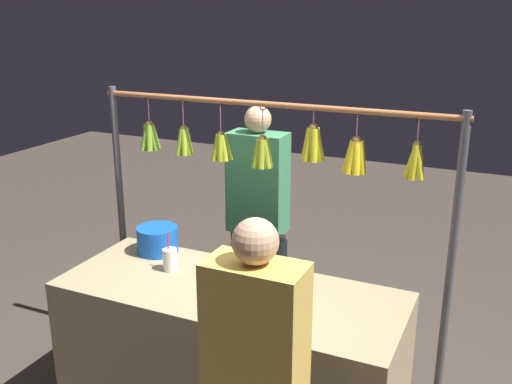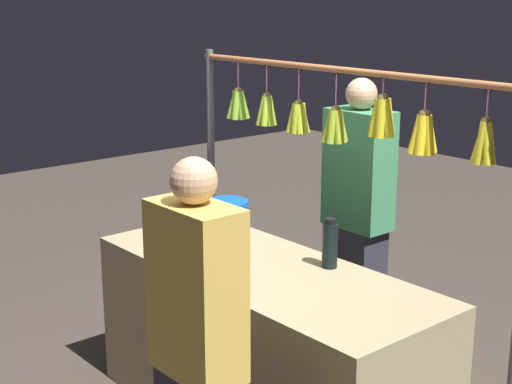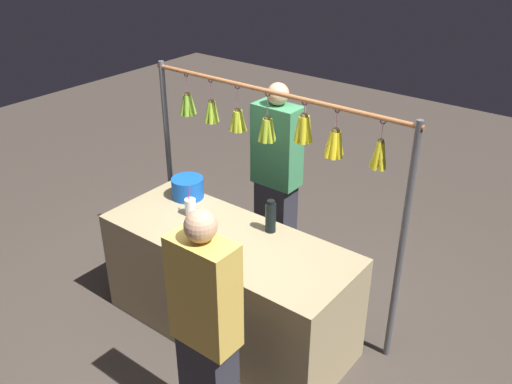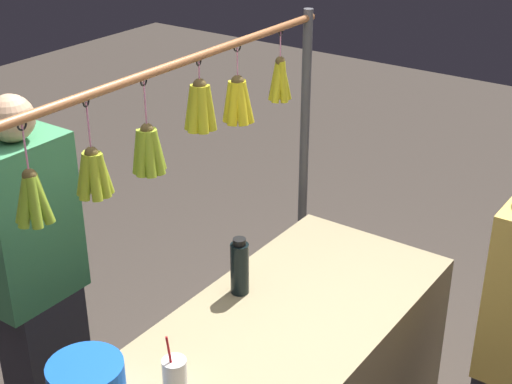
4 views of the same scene
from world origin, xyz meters
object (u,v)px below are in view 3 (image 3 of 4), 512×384
blue_bucket (188,188)px  drink_cup (190,207)px  vendor_person (276,180)px  customer_person (207,335)px  water_bottle (271,217)px

blue_bucket → drink_cup: bearing=138.1°
vendor_person → customer_person: 1.84m
customer_person → drink_cup: bearing=-42.4°
drink_cup → customer_person: size_ratio=0.14×
vendor_person → customer_person: size_ratio=1.06×
blue_bucket → vendor_person: vendor_person is taller
drink_cup → vendor_person: vendor_person is taller
vendor_person → drink_cup: bearing=80.4°
water_bottle → blue_bucket: size_ratio=0.99×
blue_bucket → water_bottle: bearing=179.3°
water_bottle → customer_person: (-0.31, 1.00, -0.17)m
blue_bucket → customer_person: customer_person is taller
drink_cup → vendor_person: size_ratio=0.14×
drink_cup → blue_bucket: bearing=-41.9°
water_bottle → vendor_person: vendor_person is taller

